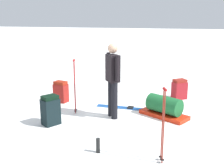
{
  "coord_description": "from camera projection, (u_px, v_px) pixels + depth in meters",
  "views": [
    {
      "loc": [
        6.23,
        1.55,
        2.32
      ],
      "look_at": [
        0.0,
        0.0,
        0.7
      ],
      "focal_mm": 44.75,
      "sensor_mm": 36.0,
      "label": 1
    }
  ],
  "objects": [
    {
      "name": "ski_poles_planted_near",
      "position": [
        75.0,
        84.0,
        6.58
      ],
      "size": [
        0.19,
        0.11,
        1.3
      ],
      "color": "maroon",
      "rests_on": "ground_plane"
    },
    {
      "name": "ski_pair_near",
      "position": [
        130.0,
        108.0,
        7.01
      ],
      "size": [
        0.23,
        1.76,
        0.05
      ],
      "color": "#1D53A4",
      "rests_on": "ground_plane"
    },
    {
      "name": "backpack_bright",
      "position": [
        179.0,
        89.0,
        7.78
      ],
      "size": [
        0.43,
        0.46,
        0.56
      ],
      "color": "maroon",
      "rests_on": "ground_plane"
    },
    {
      "name": "backpack_large_dark",
      "position": [
        61.0,
        92.0,
        7.51
      ],
      "size": [
        0.32,
        0.41,
        0.57
      ],
      "color": "maroon",
      "rests_on": "ground_plane"
    },
    {
      "name": "ski_poles_planted_far",
      "position": [
        163.0,
        122.0,
        4.34
      ],
      "size": [
        0.16,
        0.1,
        1.24
      ],
      "color": "maroon",
      "rests_on": "ground_plane"
    },
    {
      "name": "skier_standing",
      "position": [
        113.0,
        77.0,
        6.22
      ],
      "size": [
        0.47,
        0.38,
        1.7
      ],
      "color": "black",
      "rests_on": "ground_plane"
    },
    {
      "name": "thermos_bottle",
      "position": [
        98.0,
        145.0,
        4.78
      ],
      "size": [
        0.07,
        0.07,
        0.26
      ],
      "primitive_type": "cylinder",
      "color": "black",
      "rests_on": "ground_plane"
    },
    {
      "name": "ground_plane",
      "position": [
        112.0,
        112.0,
        6.79
      ],
      "size": [
        80.0,
        80.0,
        0.0
      ],
      "primitive_type": "plane",
      "color": "white"
    },
    {
      "name": "gear_sled",
      "position": [
        164.0,
        107.0,
        6.43
      ],
      "size": [
        0.95,
        1.19,
        0.49
      ],
      "color": "red",
      "rests_on": "ground_plane"
    },
    {
      "name": "backpack_small_spare",
      "position": [
        51.0,
        110.0,
        5.95
      ],
      "size": [
        0.44,
        0.42,
        0.65
      ],
      "color": "black",
      "rests_on": "ground_plane"
    },
    {
      "name": "sleeping_mat_rolled",
      "position": [
        156.0,
        99.0,
        7.48
      ],
      "size": [
        0.58,
        0.38,
        0.18
      ],
      "primitive_type": "cylinder",
      "rotation": [
        0.0,
        1.57,
        3.53
      ],
      "color": "#61611A",
      "rests_on": "ground_plane"
    }
  ]
}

